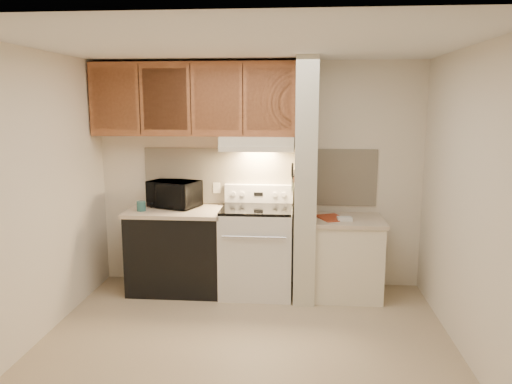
# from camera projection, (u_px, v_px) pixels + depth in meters

# --- Properties ---
(floor) EXTENTS (3.60, 3.60, 0.00)m
(floor) POSITION_uv_depth(u_px,v_px,m) (246.00, 341.00, 4.34)
(floor) COLOR tan
(floor) RESTS_ON ground
(ceiling) EXTENTS (3.60, 3.60, 0.00)m
(ceiling) POSITION_uv_depth(u_px,v_px,m) (245.00, 44.00, 3.90)
(ceiling) COLOR white
(ceiling) RESTS_ON wall_back
(wall_back) EXTENTS (3.60, 2.50, 0.02)m
(wall_back) POSITION_uv_depth(u_px,v_px,m) (259.00, 175.00, 5.59)
(wall_back) COLOR beige
(wall_back) RESTS_ON floor
(wall_left) EXTENTS (0.02, 3.00, 2.50)m
(wall_left) POSITION_uv_depth(u_px,v_px,m) (37.00, 197.00, 4.27)
(wall_left) COLOR beige
(wall_left) RESTS_ON floor
(wall_right) EXTENTS (0.02, 3.00, 2.50)m
(wall_right) POSITION_uv_depth(u_px,v_px,m) (469.00, 204.00, 3.97)
(wall_right) COLOR beige
(wall_right) RESTS_ON floor
(backsplash) EXTENTS (2.60, 0.02, 0.63)m
(backsplash) POSITION_uv_depth(u_px,v_px,m) (259.00, 177.00, 5.59)
(backsplash) COLOR #F2E1C1
(backsplash) RESTS_ON wall_back
(range_body) EXTENTS (0.76, 0.65, 0.92)m
(range_body) POSITION_uv_depth(u_px,v_px,m) (257.00, 252.00, 5.40)
(range_body) COLOR silver
(range_body) RESTS_ON floor
(oven_window) EXTENTS (0.50, 0.01, 0.30)m
(oven_window) POSITION_uv_depth(u_px,v_px,m) (254.00, 257.00, 5.08)
(oven_window) COLOR black
(oven_window) RESTS_ON range_body
(oven_handle) EXTENTS (0.65, 0.02, 0.02)m
(oven_handle) POSITION_uv_depth(u_px,v_px,m) (254.00, 237.00, 5.00)
(oven_handle) COLOR silver
(oven_handle) RESTS_ON range_body
(cooktop) EXTENTS (0.74, 0.64, 0.03)m
(cooktop) POSITION_uv_depth(u_px,v_px,m) (257.00, 209.00, 5.31)
(cooktop) COLOR black
(cooktop) RESTS_ON range_body
(range_backguard) EXTENTS (0.76, 0.08, 0.20)m
(range_backguard) POSITION_uv_depth(u_px,v_px,m) (259.00, 193.00, 5.57)
(range_backguard) COLOR silver
(range_backguard) RESTS_ON range_body
(range_display) EXTENTS (0.10, 0.01, 0.04)m
(range_display) POSITION_uv_depth(u_px,v_px,m) (258.00, 194.00, 5.53)
(range_display) COLOR black
(range_display) RESTS_ON range_backguard
(range_knob_left_outer) EXTENTS (0.05, 0.02, 0.05)m
(range_knob_left_outer) POSITION_uv_depth(u_px,v_px,m) (233.00, 194.00, 5.55)
(range_knob_left_outer) COLOR silver
(range_knob_left_outer) RESTS_ON range_backguard
(range_knob_left_inner) EXTENTS (0.05, 0.02, 0.05)m
(range_knob_left_inner) POSITION_uv_depth(u_px,v_px,m) (242.00, 194.00, 5.54)
(range_knob_left_inner) COLOR silver
(range_knob_left_inner) RESTS_ON range_backguard
(range_knob_right_inner) EXTENTS (0.05, 0.02, 0.05)m
(range_knob_right_inner) POSITION_uv_depth(u_px,v_px,m) (275.00, 194.00, 5.51)
(range_knob_right_inner) COLOR silver
(range_knob_right_inner) RESTS_ON range_backguard
(range_knob_right_outer) EXTENTS (0.05, 0.02, 0.05)m
(range_knob_right_outer) POSITION_uv_depth(u_px,v_px,m) (284.00, 195.00, 5.50)
(range_knob_right_outer) COLOR silver
(range_knob_right_outer) RESTS_ON range_backguard
(dishwasher_front) EXTENTS (1.00, 0.63, 0.87)m
(dishwasher_front) POSITION_uv_depth(u_px,v_px,m) (177.00, 252.00, 5.48)
(dishwasher_front) COLOR black
(dishwasher_front) RESTS_ON floor
(left_countertop) EXTENTS (1.04, 0.67, 0.04)m
(left_countertop) POSITION_uv_depth(u_px,v_px,m) (176.00, 211.00, 5.40)
(left_countertop) COLOR beige
(left_countertop) RESTS_ON dishwasher_front
(spoon_rest) EXTENTS (0.23, 0.10, 0.01)m
(spoon_rest) POSITION_uv_depth(u_px,v_px,m) (164.00, 205.00, 5.61)
(spoon_rest) COLOR black
(spoon_rest) RESTS_ON left_countertop
(teal_jar) EXTENTS (0.11, 0.11, 0.11)m
(teal_jar) POSITION_uv_depth(u_px,v_px,m) (141.00, 206.00, 5.32)
(teal_jar) COLOR #2B5E5D
(teal_jar) RESTS_ON left_countertop
(outlet) EXTENTS (0.08, 0.01, 0.12)m
(outlet) POSITION_uv_depth(u_px,v_px,m) (217.00, 188.00, 5.64)
(outlet) COLOR beige
(outlet) RESTS_ON backsplash
(microwave) EXTENTS (0.62, 0.52, 0.29)m
(microwave) POSITION_uv_depth(u_px,v_px,m) (174.00, 194.00, 5.51)
(microwave) COLOR black
(microwave) RESTS_ON left_countertop
(partition_pillar) EXTENTS (0.22, 0.70, 2.50)m
(partition_pillar) POSITION_uv_depth(u_px,v_px,m) (305.00, 180.00, 5.21)
(partition_pillar) COLOR beige
(partition_pillar) RESTS_ON floor
(pillar_trim) EXTENTS (0.01, 0.70, 0.04)m
(pillar_trim) POSITION_uv_depth(u_px,v_px,m) (294.00, 176.00, 5.21)
(pillar_trim) COLOR #9D5832
(pillar_trim) RESTS_ON partition_pillar
(knife_strip) EXTENTS (0.02, 0.42, 0.04)m
(knife_strip) POSITION_uv_depth(u_px,v_px,m) (294.00, 174.00, 5.16)
(knife_strip) COLOR black
(knife_strip) RESTS_ON partition_pillar
(knife_blade_a) EXTENTS (0.01, 0.03, 0.16)m
(knife_blade_a) POSITION_uv_depth(u_px,v_px,m) (292.00, 186.00, 5.02)
(knife_blade_a) COLOR silver
(knife_blade_a) RESTS_ON knife_strip
(knife_handle_a) EXTENTS (0.02, 0.02, 0.10)m
(knife_handle_a) POSITION_uv_depth(u_px,v_px,m) (292.00, 172.00, 4.98)
(knife_handle_a) COLOR black
(knife_handle_a) RESTS_ON knife_strip
(knife_blade_b) EXTENTS (0.01, 0.04, 0.18)m
(knife_blade_b) POSITION_uv_depth(u_px,v_px,m) (292.00, 186.00, 5.10)
(knife_blade_b) COLOR silver
(knife_blade_b) RESTS_ON knife_strip
(knife_handle_b) EXTENTS (0.02, 0.02, 0.10)m
(knife_handle_b) POSITION_uv_depth(u_px,v_px,m) (292.00, 171.00, 5.07)
(knife_handle_b) COLOR black
(knife_handle_b) RESTS_ON knife_strip
(knife_blade_c) EXTENTS (0.01, 0.04, 0.20)m
(knife_blade_c) POSITION_uv_depth(u_px,v_px,m) (292.00, 186.00, 5.18)
(knife_blade_c) COLOR silver
(knife_blade_c) RESTS_ON knife_strip
(knife_handle_c) EXTENTS (0.02, 0.02, 0.10)m
(knife_handle_c) POSITION_uv_depth(u_px,v_px,m) (292.00, 169.00, 5.15)
(knife_handle_c) COLOR black
(knife_handle_c) RESTS_ON knife_strip
(knife_blade_d) EXTENTS (0.01, 0.04, 0.16)m
(knife_blade_d) POSITION_uv_depth(u_px,v_px,m) (292.00, 182.00, 5.27)
(knife_blade_d) COLOR silver
(knife_blade_d) RESTS_ON knife_strip
(knife_handle_d) EXTENTS (0.02, 0.02, 0.10)m
(knife_handle_d) POSITION_uv_depth(u_px,v_px,m) (293.00, 168.00, 5.24)
(knife_handle_d) COLOR black
(knife_handle_d) RESTS_ON knife_strip
(knife_blade_e) EXTENTS (0.01, 0.04, 0.18)m
(knife_blade_e) POSITION_uv_depth(u_px,v_px,m) (292.00, 182.00, 5.34)
(knife_blade_e) COLOR silver
(knife_blade_e) RESTS_ON knife_strip
(knife_handle_e) EXTENTS (0.02, 0.02, 0.10)m
(knife_handle_e) POSITION_uv_depth(u_px,v_px,m) (293.00, 167.00, 5.31)
(knife_handle_e) COLOR black
(knife_handle_e) RESTS_ON knife_strip
(oven_mitt) EXTENTS (0.03, 0.09, 0.22)m
(oven_mitt) POSITION_uv_depth(u_px,v_px,m) (293.00, 180.00, 5.39)
(oven_mitt) COLOR gray
(oven_mitt) RESTS_ON partition_pillar
(right_cab_base) EXTENTS (0.70, 0.60, 0.81)m
(right_cab_base) POSITION_uv_depth(u_px,v_px,m) (347.00, 259.00, 5.32)
(right_cab_base) COLOR beige
(right_cab_base) RESTS_ON floor
(right_countertop) EXTENTS (0.74, 0.64, 0.04)m
(right_countertop) POSITION_uv_depth(u_px,v_px,m) (348.00, 220.00, 5.25)
(right_countertop) COLOR beige
(right_countertop) RESTS_ON right_cab_base
(red_folder) EXTENTS (0.36, 0.40, 0.01)m
(red_folder) POSITION_uv_depth(u_px,v_px,m) (331.00, 218.00, 5.25)
(red_folder) COLOR #A1391E
(red_folder) RESTS_ON right_countertop
(white_box) EXTENTS (0.16, 0.11, 0.04)m
(white_box) POSITION_uv_depth(u_px,v_px,m) (345.00, 219.00, 5.14)
(white_box) COLOR white
(white_box) RESTS_ON right_countertop
(range_hood) EXTENTS (0.78, 0.44, 0.15)m
(range_hood) POSITION_uv_depth(u_px,v_px,m) (258.00, 143.00, 5.31)
(range_hood) COLOR beige
(range_hood) RESTS_ON upper_cabinets
(hood_lip) EXTENTS (0.78, 0.04, 0.06)m
(hood_lip) POSITION_uv_depth(u_px,v_px,m) (256.00, 149.00, 5.11)
(hood_lip) COLOR beige
(hood_lip) RESTS_ON range_hood
(upper_cabinets) EXTENTS (2.18, 0.33, 0.77)m
(upper_cabinets) POSITION_uv_depth(u_px,v_px,m) (194.00, 99.00, 5.33)
(upper_cabinets) COLOR #9D5832
(upper_cabinets) RESTS_ON wall_back
(cab_door_a) EXTENTS (0.46, 0.01, 0.63)m
(cab_door_a) POSITION_uv_depth(u_px,v_px,m) (114.00, 99.00, 5.24)
(cab_door_a) COLOR #9D5832
(cab_door_a) RESTS_ON upper_cabinets
(cab_gap_a) EXTENTS (0.01, 0.01, 0.73)m
(cab_gap_a) POSITION_uv_depth(u_px,v_px,m) (139.00, 99.00, 5.22)
(cab_gap_a) COLOR black
(cab_gap_a) RESTS_ON upper_cabinets
(cab_door_b) EXTENTS (0.46, 0.01, 0.63)m
(cab_door_b) POSITION_uv_depth(u_px,v_px,m) (165.00, 99.00, 5.20)
(cab_door_b) COLOR #9D5832
(cab_door_b) RESTS_ON upper_cabinets
(cab_gap_b) EXTENTS (0.01, 0.01, 0.73)m
(cab_gap_b) POSITION_uv_depth(u_px,v_px,m) (191.00, 99.00, 5.17)
(cab_gap_b) COLOR black
(cab_gap_b) RESTS_ON upper_cabinets
(cab_door_c) EXTENTS (0.46, 0.01, 0.63)m
(cab_door_c) POSITION_uv_depth(u_px,v_px,m) (217.00, 99.00, 5.15)
(cab_door_c) COLOR #9D5832
(cab_door_c) RESTS_ON upper_cabinets
(cab_gap_c) EXTENTS (0.01, 0.01, 0.73)m
(cab_gap_c) POSITION_uv_depth(u_px,v_px,m) (243.00, 99.00, 5.13)
(cab_gap_c) COLOR black
(cab_gap_c) RESTS_ON upper_cabinets
(cab_door_d) EXTENTS (0.46, 0.01, 0.63)m
(cab_door_d) POSITION_uv_depth(u_px,v_px,m) (269.00, 99.00, 5.11)
(cab_door_d) COLOR #9D5832
(cab_door_d) RESTS_ON upper_cabinets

